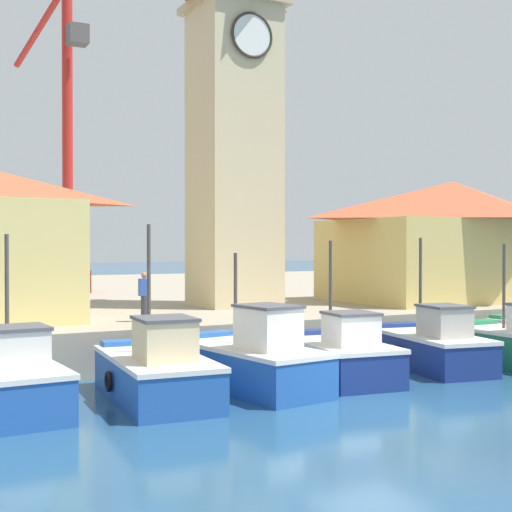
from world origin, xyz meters
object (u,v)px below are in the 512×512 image
Objects in this scene: fishing_boat_mid_right at (431,346)px; clock_tower at (234,110)px; dock_worker_near_tower at (144,296)px; warehouse_right at (453,239)px; port_crane_near at (66,177)px; fishing_boat_left_inner at (156,371)px; fishing_boat_left_outer at (12,382)px; fishing_boat_center at (339,356)px; fishing_boat_mid_left at (250,360)px.

clock_tower is at bearing 103.91° from fishing_boat_mid_right.
fishing_boat_mid_right is 3.04× the size of dock_worker_near_tower.
port_crane_near is (-14.78, 13.44, 3.37)m from warehouse_right.
fishing_boat_left_outer is at bearing 177.11° from fishing_boat_left_inner.
fishing_boat_center reaches higher than dock_worker_near_tower.
warehouse_right is (10.58, -1.51, -5.31)m from clock_tower.
warehouse_right is at bearing 34.32° from fishing_boat_center.
clock_tower is 12.80m from port_crane_near.
dock_worker_near_tower is at bearing 74.22° from fishing_boat_left_inner.
fishing_boat_center is (2.85, -0.04, -0.07)m from fishing_boat_mid_left.
port_crane_near is 10.26× the size of dock_worker_near_tower.
fishing_boat_left_outer reaches higher than fishing_boat_center.
fishing_boat_left_outer is 3.41m from fishing_boat_left_inner.
fishing_boat_mid_right reaches higher than fishing_boat_center.
clock_tower reaches higher than fishing_boat_left_inner.
clock_tower is (10.28, 9.57, 8.76)m from fishing_boat_left_outer.
fishing_boat_mid_right is at bearing -33.34° from dock_worker_near_tower.
fishing_boat_center is 0.92× the size of fishing_boat_mid_right.
warehouse_right is (14.74, 8.07, 3.40)m from fishing_boat_mid_left.
warehouse_right is at bearing 21.12° from fishing_boat_left_outer.
fishing_boat_left_outer is 12.61m from fishing_boat_mid_right.
fishing_boat_mid_left is 3.30× the size of dock_worker_near_tower.
fishing_boat_mid_right is (12.61, 0.19, -0.02)m from fishing_boat_left_outer.
fishing_boat_center is at bearing -0.85° from fishing_boat_mid_left.
port_crane_near reaches higher than fishing_boat_left_inner.
warehouse_right is at bearing 28.71° from fishing_boat_mid_left.
warehouse_right is (11.89, 8.11, 3.47)m from fishing_boat_center.
clock_tower reaches higher than port_crane_near.
clock_tower is 1.02× the size of port_crane_near.
fishing_boat_center is 0.27× the size of clock_tower.
fishing_boat_mid_left is at bearing 179.15° from fishing_boat_center.
fishing_boat_left_outer is 22.63m from warehouse_right.
clock_tower reaches higher than fishing_boat_left_outer.
port_crane_near is (-6.52, 21.31, 6.84)m from fishing_boat_mid_right.
clock_tower is at bearing 39.00° from dock_worker_near_tower.
clock_tower is 1.49× the size of warehouse_right.
fishing_boat_mid_left is at bearing -0.12° from fishing_boat_left_outer.
fishing_boat_mid_right is at bearing 3.84° from fishing_boat_center.
fishing_boat_mid_left is 22.56m from port_crane_near.
fishing_boat_center is at bearing -145.68° from warehouse_right.
warehouse_right reaches higher than fishing_boat_left_outer.
clock_tower is (1.30, 9.63, 8.78)m from fishing_boat_center.
dock_worker_near_tower is at bearing 102.85° from fishing_boat_mid_left.
fishing_boat_center is at bearing -176.16° from fishing_boat_mid_right.
fishing_boat_center is at bearing -52.59° from dock_worker_near_tower.
fishing_boat_left_outer is at bearing -158.88° from warehouse_right.
fishing_boat_mid_right is at bearing 1.78° from fishing_boat_mid_left.
dock_worker_near_tower is (-7.67, 5.05, 1.52)m from fishing_boat_mid_right.
fishing_boat_left_inner is 14.80m from clock_tower.
fishing_boat_mid_left is 13.60m from clock_tower.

